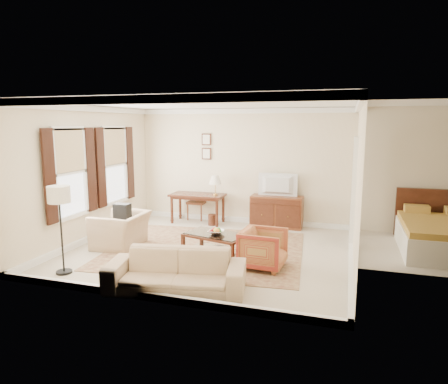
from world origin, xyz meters
The scene contains 21 objects.
room_shell centered at (0.00, 0.00, 2.47)m, with size 5.51×5.01×2.91m.
annex_bedroom centered at (4.49, 1.15, 0.34)m, with size 3.00×2.70×2.90m.
window_front centered at (-2.70, -0.70, 1.55)m, with size 0.12×1.56×1.80m, color #CCB284, non-canonical shape.
window_rear centered at (-2.70, 0.90, 1.55)m, with size 0.12×1.56×1.80m, color #CCB284, non-canonical shape.
doorway centered at (2.71, 1.50, 1.08)m, with size 0.10×1.12×2.25m, color white, non-canonical shape.
rug centered at (-0.09, -0.02, 0.01)m, with size 3.83×3.28×0.01m, color maroon.
writing_desk centered at (-1.06, 2.06, 0.64)m, with size 1.37×0.68×0.75m.
desk_chair centered at (-1.22, 2.41, 0.53)m, with size 0.45×0.45×1.05m, color brown, non-canonical shape.
desk_lamp centered at (-0.58, 2.06, 1.00)m, with size 0.32×0.32×0.50m, color silver, non-canonical shape.
framed_prints centered at (-0.96, 2.47, 1.94)m, with size 0.25×0.04×0.68m, color #4C2315, non-canonical shape.
sideboard centered at (0.95, 2.23, 0.39)m, with size 1.26×0.48×0.78m, color brown.
tv centered at (0.95, 2.21, 1.23)m, with size 0.91×0.52×0.12m, color black.
coffee_table centered at (0.27, -0.43, 0.37)m, with size 1.27×0.93×0.48m.
fruit_bowl centered at (0.29, -0.48, 0.54)m, with size 0.42×0.42×0.10m, color silver.
book_a centered at (0.18, -0.35, 0.19)m, with size 0.28×0.04×0.38m, color brown.
book_b centered at (0.47, -0.60, 0.18)m, with size 0.28×0.03×0.38m, color brown.
striped_armchair centered at (1.23, -0.67, 0.38)m, with size 0.75×0.70×0.77m, color maroon.
club_armchair centered at (-1.85, -0.30, 0.47)m, with size 1.08×0.70×0.94m, color #CBAF89.
backpack centered at (-1.86, -0.20, 0.72)m, with size 0.32×0.22×0.40m, color black.
sofa centered at (0.16, -2.02, 0.41)m, with size 2.09×0.61×0.82m, color #CBAF89.
floor_lamp centered at (-1.96, -1.94, 1.25)m, with size 0.37×0.37×1.50m.
Camera 1 is at (2.58, -7.30, 2.50)m, focal length 32.00 mm.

